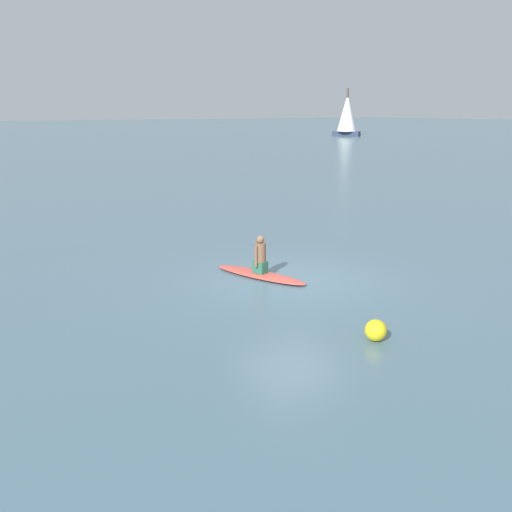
{
  "coord_description": "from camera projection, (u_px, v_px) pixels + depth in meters",
  "views": [
    {
      "loc": [
        10.84,
        -8.41,
        4.07
      ],
      "look_at": [
        -0.52,
        -0.71,
        0.59
      ],
      "focal_mm": 40.87,
      "sensor_mm": 36.0,
      "label": 1
    }
  ],
  "objects": [
    {
      "name": "buoy_marker",
      "position": [
        376.0,
        330.0,
        10.47
      ],
      "size": [
        0.4,
        0.4,
        0.4
      ],
      "primitive_type": "sphere",
      "color": "yellow",
      "rests_on": "ground"
    },
    {
      "name": "surfboard",
      "position": [
        260.0,
        275.0,
        14.5
      ],
      "size": [
        2.81,
        1.4,
        0.1
      ],
      "primitive_type": "ellipsoid",
      "rotation": [
        0.0,
        0.0,
        0.29
      ],
      "color": "#D84C3F",
      "rests_on": "ground"
    },
    {
      "name": "ground_plane",
      "position": [
        292.0,
        279.0,
        14.27
      ],
      "size": [
        400.0,
        400.0,
        0.0
      ],
      "primitive_type": "plane",
      "color": "slate"
    },
    {
      "name": "person_paddler",
      "position": [
        260.0,
        256.0,
        14.39
      ],
      "size": [
        0.37,
        0.41,
        0.94
      ],
      "rotation": [
        0.0,
        0.0,
        0.29
      ],
      "color": "#26664C",
      "rests_on": "surfboard"
    },
    {
      "name": "sailboat_far_right",
      "position": [
        347.0,
        114.0,
        86.68
      ],
      "size": [
        4.14,
        3.89,
        6.96
      ],
      "rotation": [
        0.0,
        0.0,
        -2.62
      ],
      "color": "#2D3851",
      "rests_on": "ground"
    }
  ]
}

